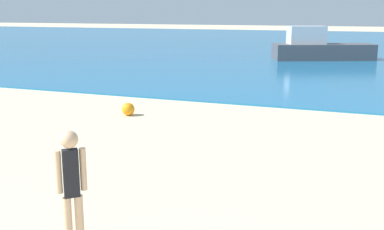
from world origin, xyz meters
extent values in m
cube|color=#1E6B9E|center=(0.00, 43.46, 0.03)|extent=(160.00, 60.00, 0.06)
cylinder|color=#DDAD84|center=(-0.38, 3.54, 0.39)|extent=(0.10, 0.10, 0.78)
cylinder|color=#DDAD84|center=(-0.48, 3.44, 0.39)|extent=(0.10, 0.10, 0.78)
cube|color=black|center=(-0.43, 3.49, 1.07)|extent=(0.21, 0.20, 0.58)
sphere|color=#DDAD84|center=(-0.43, 3.49, 1.48)|extent=(0.21, 0.21, 0.21)
cylinder|color=#DDAD84|center=(-0.32, 3.59, 1.10)|extent=(0.08, 0.08, 0.52)
cylinder|color=#DDAD84|center=(-0.53, 3.39, 1.10)|extent=(0.08, 0.08, 0.52)
cube|color=#4C4C51|center=(-0.36, 28.87, 0.54)|extent=(6.20, 4.12, 0.95)
cube|color=silver|center=(-1.34, 28.44, 1.54)|extent=(2.49, 2.08, 1.07)
sphere|color=orange|center=(-3.75, 10.80, 0.18)|extent=(0.37, 0.37, 0.37)
camera|label=1|loc=(2.85, -0.91, 2.93)|focal=44.31mm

